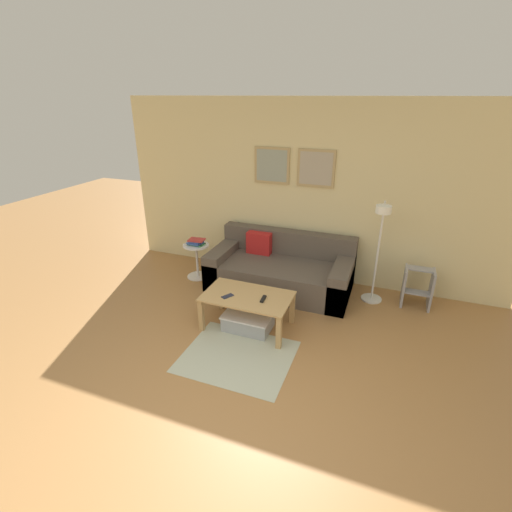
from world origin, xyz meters
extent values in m
plane|color=#A87542|center=(0.00, 0.00, 0.00)|extent=(16.00, 16.00, 0.00)
cube|color=beige|center=(0.00, 3.32, 1.27)|extent=(5.60, 0.06, 2.55)
cube|color=tan|center=(-0.50, 3.28, 1.64)|extent=(0.52, 0.02, 0.51)
cube|color=#939E8E|center=(-0.50, 3.27, 1.64)|extent=(0.45, 0.01, 0.44)
cube|color=tan|center=(0.13, 3.28, 1.64)|extent=(0.52, 0.02, 0.51)
cube|color=#ADA38E|center=(0.13, 3.27, 1.64)|extent=(0.45, 0.01, 0.44)
cube|color=#B2B79E|center=(-0.14, 1.16, 0.00)|extent=(1.15, 0.96, 0.01)
cube|color=brown|center=(-0.19, 2.77, 0.20)|extent=(1.98, 0.97, 0.40)
cube|color=brown|center=(-0.19, 3.15, 0.57)|extent=(1.98, 0.20, 0.35)
cube|color=brown|center=(-1.05, 2.77, 0.26)|extent=(0.24, 0.97, 0.52)
cube|color=brown|center=(0.68, 2.77, 0.26)|extent=(0.24, 0.97, 0.52)
cube|color=red|center=(-0.58, 2.98, 0.56)|extent=(0.36, 0.14, 0.32)
cube|color=tan|center=(-0.25, 1.72, 0.41)|extent=(1.03, 0.61, 0.02)
cube|color=tan|center=(-0.73, 1.45, 0.20)|extent=(0.06, 0.06, 0.40)
cube|color=tan|center=(0.22, 1.45, 0.20)|extent=(0.06, 0.06, 0.40)
cube|color=tan|center=(-0.73, 1.98, 0.20)|extent=(0.06, 0.06, 0.40)
cube|color=tan|center=(0.22, 1.98, 0.20)|extent=(0.06, 0.06, 0.40)
cube|color=#9EA3A8|center=(-0.23, 1.68, 0.09)|extent=(0.55, 0.37, 0.18)
cube|color=silver|center=(-0.23, 1.68, 0.19)|extent=(0.57, 0.40, 0.02)
cylinder|color=white|center=(1.08, 2.91, 0.01)|extent=(0.27, 0.27, 0.02)
cylinder|color=white|center=(1.08, 2.91, 0.70)|extent=(0.03, 0.03, 1.35)
cylinder|color=white|center=(1.08, 2.78, 1.37)|extent=(0.02, 0.25, 0.02)
cylinder|color=white|center=(1.08, 2.66, 1.34)|extent=(0.18, 0.18, 0.09)
cylinder|color=white|center=(-1.46, 2.67, 0.01)|extent=(0.33, 0.33, 0.01)
cylinder|color=white|center=(-1.46, 2.67, 0.26)|extent=(0.04, 0.04, 0.49)
cylinder|color=white|center=(-1.46, 2.67, 0.52)|extent=(0.39, 0.39, 0.02)
cube|color=#387F4C|center=(-1.46, 2.68, 0.54)|extent=(0.25, 0.17, 0.02)
cube|color=#335199|center=(-1.47, 2.67, 0.56)|extent=(0.22, 0.19, 0.02)
cube|color=#335199|center=(-1.47, 2.68, 0.58)|extent=(0.18, 0.18, 0.03)
cube|color=#B73333|center=(-1.45, 2.67, 0.60)|extent=(0.25, 0.19, 0.02)
cube|color=black|center=(-0.05, 1.69, 0.43)|extent=(0.05, 0.15, 0.02)
cube|color=#1E2338|center=(-0.46, 1.61, 0.43)|extent=(0.13, 0.15, 0.01)
cube|color=#99999E|center=(1.46, 2.96, 0.26)|extent=(0.03, 0.31, 0.51)
cube|color=#99999E|center=(1.80, 2.96, 0.26)|extent=(0.03, 0.31, 0.51)
cube|color=#99999E|center=(1.63, 2.91, 0.21)|extent=(0.30, 0.14, 0.02)
cube|color=#99999E|center=(1.63, 3.02, 0.50)|extent=(0.30, 0.14, 0.02)
camera|label=1|loc=(1.18, -1.76, 2.57)|focal=26.00mm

